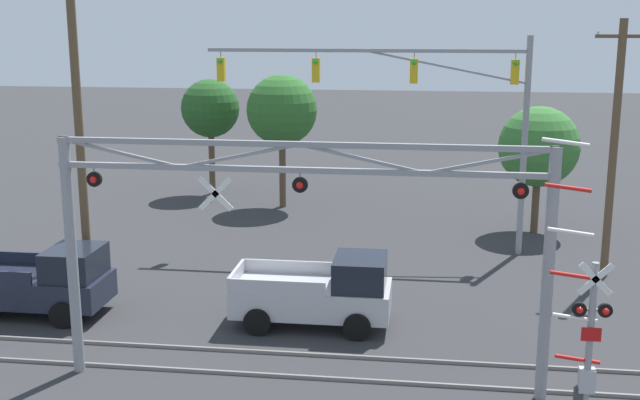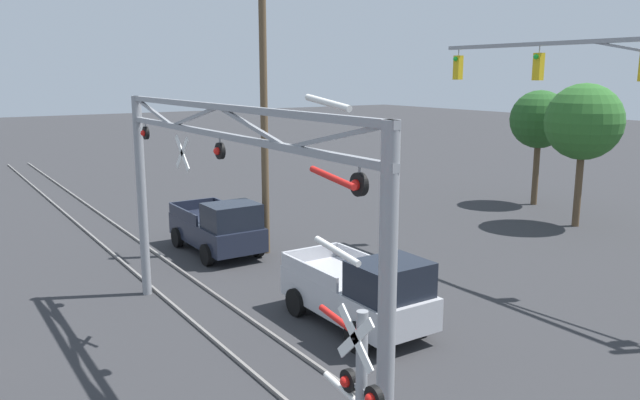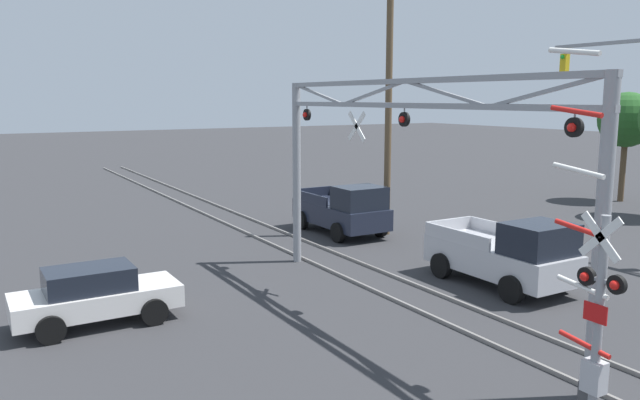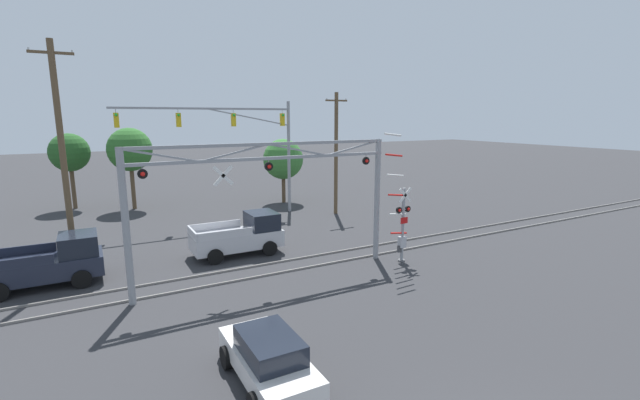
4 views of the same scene
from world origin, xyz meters
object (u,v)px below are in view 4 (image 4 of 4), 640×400
at_px(utility_pole_left, 63,157).
at_px(background_tree_far_left_verge, 130,150).
at_px(traffic_signal_span, 247,135).
at_px(background_tree_far_right_verge, 283,159).
at_px(sedan_waiting, 268,357).
at_px(pickup_truck_following, 49,263).
at_px(crossing_gantry, 269,190).
at_px(pickup_truck_lead, 242,235).
at_px(background_tree_beyond_span, 69,153).
at_px(utility_pole_right, 336,152).
at_px(crossing_signal_mast, 401,222).

height_order(utility_pole_left, background_tree_far_left_verge, utility_pole_left).
xyz_separation_m(traffic_signal_span, background_tree_far_right_verge, (4.32, 3.44, -2.26)).
distance_m(sedan_waiting, background_tree_far_left_verge, 27.16).
bearing_deg(sedan_waiting, pickup_truck_following, 117.21).
relative_size(pickup_truck_following, background_tree_far_left_verge, 0.74).
xyz_separation_m(sedan_waiting, background_tree_far_right_verge, (10.86, 23.50, 2.99)).
distance_m(crossing_gantry, utility_pole_left, 9.75).
relative_size(traffic_signal_span, pickup_truck_lead, 2.64).
bearing_deg(utility_pole_left, traffic_signal_span, 32.27).
distance_m(background_tree_far_left_verge, background_tree_far_right_verge, 12.25).
bearing_deg(background_tree_beyond_span, crossing_gantry, -69.47).
distance_m(sedan_waiting, background_tree_beyond_span, 29.98).
bearing_deg(sedan_waiting, crossing_gantry, 67.39).
bearing_deg(background_tree_beyond_span, sedan_waiting, -80.11).
relative_size(traffic_signal_span, pickup_truck_following, 2.60).
bearing_deg(sedan_waiting, background_tree_beyond_span, 99.89).
distance_m(pickup_truck_following, background_tree_beyond_span, 18.39).
bearing_deg(background_tree_far_right_verge, utility_pole_right, -73.87).
distance_m(utility_pole_right, background_tree_far_right_verge, 6.28).
distance_m(crossing_signal_mast, pickup_truck_following, 16.37).
relative_size(traffic_signal_span, background_tree_beyond_span, 2.06).
distance_m(sedan_waiting, utility_pole_left, 14.54).
relative_size(crossing_gantry, traffic_signal_span, 0.97).
height_order(traffic_signal_span, background_tree_beyond_span, traffic_signal_span).
relative_size(crossing_gantry, sedan_waiting, 2.97).
height_order(crossing_gantry, background_tree_beyond_span, crossing_gantry).
height_order(utility_pole_right, background_tree_far_right_verge, utility_pole_right).
bearing_deg(sedan_waiting, background_tree_far_right_verge, 65.20).
height_order(pickup_truck_lead, background_tree_far_left_verge, background_tree_far_left_verge).
height_order(crossing_signal_mast, background_tree_far_right_verge, crossing_signal_mast).
bearing_deg(sedan_waiting, utility_pole_left, 110.83).
xyz_separation_m(crossing_signal_mast, utility_pole_right, (2.82, 11.24, 2.58)).
distance_m(crossing_gantry, background_tree_far_left_verge, 19.84).
distance_m(pickup_truck_following, sedan_waiting, 12.67).
bearing_deg(traffic_signal_span, sedan_waiting, -108.04).
relative_size(crossing_signal_mast, pickup_truck_following, 1.37).
height_order(crossing_signal_mast, background_tree_beyond_span, crossing_signal_mast).
xyz_separation_m(sedan_waiting, utility_pole_right, (12.59, 17.54, 3.93)).
xyz_separation_m(pickup_truck_lead, utility_pole_right, (9.51, 6.04, 3.68)).
distance_m(traffic_signal_span, background_tree_far_left_verge, 10.13).
relative_size(crossing_signal_mast, background_tree_far_right_verge, 1.20).
height_order(crossing_gantry, traffic_signal_span, traffic_signal_span).
xyz_separation_m(utility_pole_right, background_tree_beyond_span, (-17.70, 11.77, -0.18)).
xyz_separation_m(utility_pole_left, background_tree_far_right_verge, (15.75, 10.66, -1.75)).
xyz_separation_m(sedan_waiting, background_tree_beyond_span, (-5.11, 29.30, 3.75)).
distance_m(traffic_signal_span, pickup_truck_lead, 10.51).
relative_size(crossing_gantry, crossing_signal_mast, 1.84).
distance_m(crossing_signal_mast, traffic_signal_span, 14.67).
bearing_deg(background_tree_far_left_verge, crossing_signal_mast, -62.61).
relative_size(pickup_truck_lead, pickup_truck_following, 0.99).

